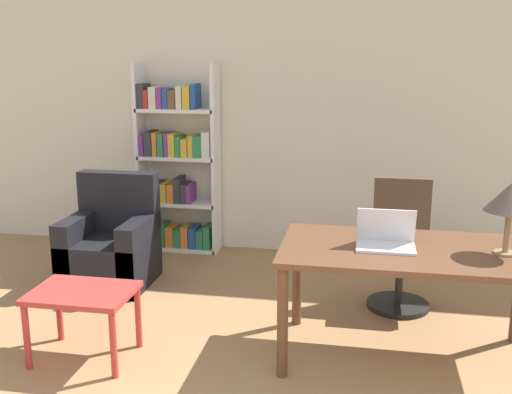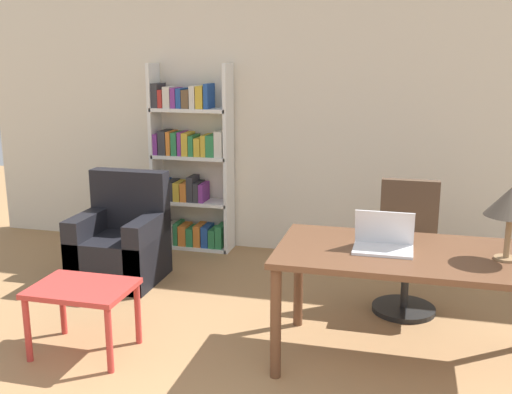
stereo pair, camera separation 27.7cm
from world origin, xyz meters
The scene contains 8 objects.
wall_back centered at (0.00, 4.53, 1.35)m, with size 8.00×0.06×2.70m.
desk centered at (0.59, 2.36, 0.68)m, with size 1.69×0.90×0.78m.
laptop centered at (0.43, 2.36, 0.83)m, with size 0.38×0.25×0.25m.
table_lamp centered at (1.17, 2.36, 1.14)m, with size 0.31×0.31×0.46m.
office_chair centered at (0.58, 3.28, 0.47)m, with size 0.50×0.50×1.04m.
side_table_blue centered at (-1.54, 1.97, 0.41)m, with size 0.67×0.49×0.48m.
armchair centered at (-1.93, 3.31, 0.32)m, with size 0.73×0.69×0.97m.
bookshelf centered at (-1.64, 4.34, 0.86)m, with size 0.83×0.28×1.92m.
Camera 1 is at (0.27, -1.46, 2.00)m, focal length 42.00 mm.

